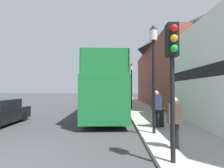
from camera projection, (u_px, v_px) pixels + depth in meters
ground_plane at (90, 104)px, 24.54m from camera, size 144.00×144.00×0.00m
sidewalk at (136, 105)px, 21.46m from camera, size 3.01×108.00×0.14m
brick_terrace_rear at (172, 67)px, 21.72m from camera, size 6.00×17.46×9.54m
tour_bus at (105, 92)px, 13.46m from camera, size 2.95×10.72×4.02m
parked_car_ahead_of_bus at (114, 100)px, 20.81m from camera, size 1.99×4.09×1.50m
pedestrian_nearest at (174, 117)px, 5.46m from camera, size 0.42×0.23×1.60m
pedestrian_second at (156, 105)px, 8.46m from camera, size 0.47×0.26×1.78m
pedestrian_third at (156, 101)px, 11.45m from camera, size 0.47×0.26×1.80m
traffic_signal at (172, 60)px, 4.46m from camera, size 0.28×0.42×3.54m
lamp_post_nearest at (153, 58)px, 7.48m from camera, size 0.35×0.35×4.63m
lamp_post_second at (131, 77)px, 17.07m from camera, size 0.35×0.35×4.43m
litter_bin at (159, 116)px, 8.72m from camera, size 0.48×0.48×0.95m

